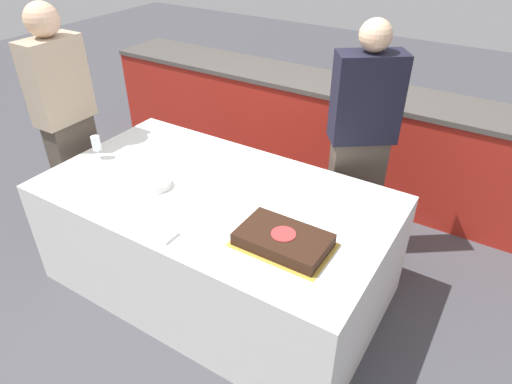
{
  "coord_description": "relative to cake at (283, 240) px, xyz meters",
  "views": [
    {
      "loc": [
        1.43,
        -1.81,
        2.25
      ],
      "look_at": [
        0.3,
        0.0,
        0.85
      ],
      "focal_mm": 32.0,
      "sensor_mm": 36.0,
      "label": 1
    }
  ],
  "objects": [
    {
      "name": "ground_plane",
      "position": [
        -0.6,
        0.22,
        -0.79
      ],
      "size": [
        14.0,
        14.0,
        0.0
      ],
      "primitive_type": "plane",
      "color": "#424247"
    },
    {
      "name": "back_counter",
      "position": [
        -0.6,
        1.89,
        -0.32
      ],
      "size": [
        4.4,
        0.58,
        0.92
      ],
      "color": "#A82319",
      "rests_on": "ground_plane"
    },
    {
      "name": "dining_table",
      "position": [
        -0.6,
        0.22,
        -0.41
      ],
      "size": [
        2.13,
        1.19,
        0.75
      ],
      "color": "silver",
      "rests_on": "ground_plane"
    },
    {
      "name": "cake",
      "position": [
        0.0,
        0.0,
        0.0
      ],
      "size": [
        0.5,
        0.32,
        0.08
      ],
      "color": "gold",
      "rests_on": "dining_table"
    },
    {
      "name": "plate_stack",
      "position": [
        -0.93,
        0.07,
        -0.01
      ],
      "size": [
        0.19,
        0.19,
        0.04
      ],
      "color": "white",
      "rests_on": "dining_table"
    },
    {
      "name": "wine_glass",
      "position": [
        -1.5,
        0.14,
        0.07
      ],
      "size": [
        0.07,
        0.07,
        0.16
      ],
      "color": "white",
      "rests_on": "dining_table"
    },
    {
      "name": "side_plate_near_cake",
      "position": [
        -0.02,
        0.3,
        -0.03
      ],
      "size": [
        0.22,
        0.22,
        0.0
      ],
      "color": "white",
      "rests_on": "dining_table"
    },
    {
      "name": "utensil_pile",
      "position": [
        -0.57,
        -0.26,
        -0.03
      ],
      "size": [
        0.13,
        0.11,
        0.02
      ],
      "color": "white",
      "rests_on": "dining_table"
    },
    {
      "name": "person_cutting_cake",
      "position": [
        -0.0,
        1.03,
        0.07
      ],
      "size": [
        0.45,
        0.41,
        1.67
      ],
      "rotation": [
        0.0,
        0.0,
        -2.51
      ],
      "color": "#4C4238",
      "rests_on": "ground_plane"
    },
    {
      "name": "person_seated_left",
      "position": [
        -1.88,
        0.22,
        0.1
      ],
      "size": [
        0.22,
        0.4,
        1.7
      ],
      "rotation": [
        0.0,
        0.0,
        1.57
      ],
      "color": "#4C4238",
      "rests_on": "ground_plane"
    }
  ]
}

